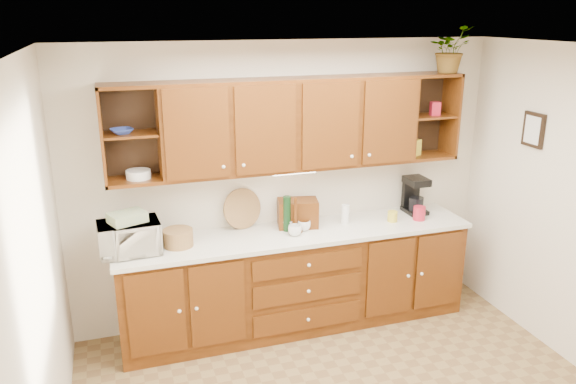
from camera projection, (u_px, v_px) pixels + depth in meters
ceiling at (379, 52)px, 3.24m from camera, size 4.00×4.00×0.00m
back_wall at (287, 184)px, 5.22m from camera, size 4.00×0.00×4.00m
left_wall at (35, 305)px, 3.05m from camera, size 0.00×3.50×3.50m
base_cabinets at (297, 280)px, 5.21m from camera, size 3.20×0.60×0.90m
countertop at (297, 234)px, 5.05m from camera, size 3.24×0.64×0.04m
upper_cabinets at (293, 124)px, 4.90m from camera, size 3.20×0.33×0.80m
undercabinet_light at (294, 172)px, 4.97m from camera, size 0.40×0.05×0.02m
framed_picture at (534, 130)px, 4.86m from camera, size 0.03×0.24×0.30m
wicker_basket at (178, 238)px, 4.72m from camera, size 0.27×0.27×0.14m
microwave at (129, 238)px, 4.56m from camera, size 0.50×0.36×0.27m
towel_stack at (127, 217)px, 4.50m from camera, size 0.33×0.29×0.08m
wine_bottle at (287, 214)px, 5.02m from camera, size 0.08×0.08×0.32m
woven_tray at (243, 226)px, 5.14m from camera, size 0.38×0.19×0.37m
bread_box at (298, 213)px, 5.14m from camera, size 0.40×0.30×0.25m
mug_tree at (295, 227)px, 5.03m from camera, size 0.28×0.28×0.33m
canister_red at (419, 213)px, 5.32m from camera, size 0.15×0.15×0.13m
canister_white at (345, 214)px, 5.21m from camera, size 0.08×0.08×0.18m
canister_yellow at (392, 216)px, 5.28m from camera, size 0.10×0.10×0.10m
coffee_maker at (414, 195)px, 5.50m from camera, size 0.19×0.25×0.36m
bowl_stack at (122, 131)px, 4.45m from camera, size 0.22×0.22×0.04m
plate_stack at (138, 174)px, 4.60m from camera, size 0.23×0.23×0.07m
pantry_box_yellow at (416, 147)px, 5.34m from camera, size 0.10×0.10×0.15m
pantry_box_red at (435, 109)px, 5.25m from camera, size 0.10×0.09×0.13m
potted_plant at (450, 49)px, 5.11m from camera, size 0.46×0.43×0.42m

